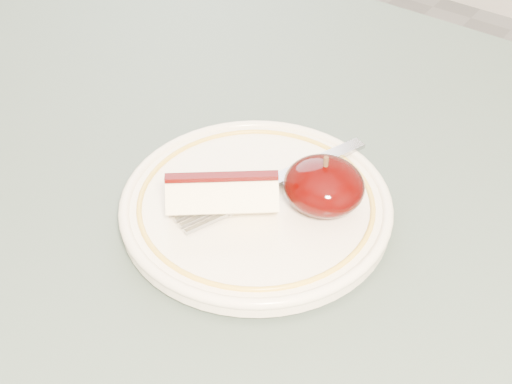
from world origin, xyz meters
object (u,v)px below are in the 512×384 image
Objects in this scene: apple_half at (324,186)px; fork at (269,183)px; plate at (256,205)px; table at (190,307)px.

fork is (-0.05, -0.01, -0.01)m from apple_half.
fork is at bearing 92.97° from plate.
table is 13.99× the size of apple_half.
fork is at bearing -170.34° from apple_half.
apple_half is 0.05m from fork.
plate is at bearing -148.20° from apple_half.
table is 0.17m from apple_half.
plate reaches higher than table.
plate is 0.02m from fork.
fork is (-0.00, 0.02, 0.01)m from plate.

